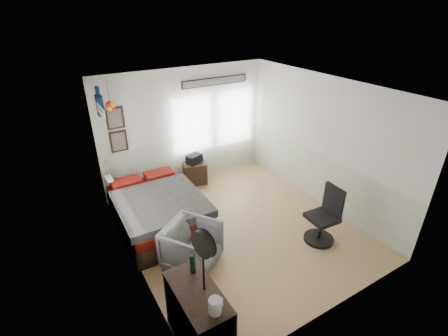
{
  "coord_description": "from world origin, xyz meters",
  "views": [
    {
      "loc": [
        -2.86,
        -4.22,
        3.91
      ],
      "look_at": [
        -0.1,
        0.4,
        1.15
      ],
      "focal_mm": 26.0,
      "sensor_mm": 36.0,
      "label": 1
    }
  ],
  "objects_px": {
    "bed": "(158,210)",
    "nightstand": "(195,173)",
    "dresser": "(199,318)",
    "armchair": "(192,245)",
    "task_chair": "(324,219)"
  },
  "relations": [
    {
      "from": "dresser",
      "to": "armchair",
      "type": "bearing_deg",
      "value": 67.56
    },
    {
      "from": "bed",
      "to": "dresser",
      "type": "relative_size",
      "value": 2.15
    },
    {
      "from": "dresser",
      "to": "task_chair",
      "type": "height_order",
      "value": "task_chair"
    },
    {
      "from": "bed",
      "to": "nightstand",
      "type": "relative_size",
      "value": 4.09
    },
    {
      "from": "dresser",
      "to": "task_chair",
      "type": "distance_m",
      "value": 2.93
    },
    {
      "from": "dresser",
      "to": "armchair",
      "type": "xyz_separation_m",
      "value": [
        0.55,
        1.33,
        -0.08
      ]
    },
    {
      "from": "bed",
      "to": "task_chair",
      "type": "height_order",
      "value": "task_chair"
    },
    {
      "from": "armchair",
      "to": "dresser",
      "type": "bearing_deg",
      "value": -146.77
    },
    {
      "from": "armchair",
      "to": "task_chair",
      "type": "xyz_separation_m",
      "value": [
        2.31,
        -0.66,
        0.07
      ]
    },
    {
      "from": "dresser",
      "to": "task_chair",
      "type": "bearing_deg",
      "value": 13.12
    },
    {
      "from": "bed",
      "to": "dresser",
      "type": "bearing_deg",
      "value": -98.68
    },
    {
      "from": "dresser",
      "to": "nightstand",
      "type": "relative_size",
      "value": 1.9
    },
    {
      "from": "dresser",
      "to": "task_chair",
      "type": "relative_size",
      "value": 0.93
    },
    {
      "from": "armchair",
      "to": "bed",
      "type": "bearing_deg",
      "value": 60.01
    },
    {
      "from": "armchair",
      "to": "task_chair",
      "type": "distance_m",
      "value": 2.4
    }
  ]
}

